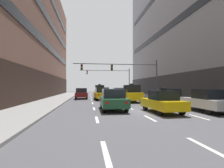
{
  "coord_description": "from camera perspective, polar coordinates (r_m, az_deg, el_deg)",
  "views": [
    {
      "loc": [
        -3.54,
        -13.05,
        1.83
      ],
      "look_at": [
        -0.32,
        11.32,
        2.19
      ],
      "focal_mm": 28.91,
      "sensor_mm": 36.0,
      "label": 1
    }
  ],
  "objects": [
    {
      "name": "lane_stripe_l1_s9",
      "position": [
        40.09,
        -6.85,
        -3.45
      ],
      "size": [
        0.16,
        2.0,
        0.01
      ],
      "primitive_type": "cube",
      "color": "silver",
      "rests_on": "ground"
    },
    {
      "name": "taxi_driving_0",
      "position": [
        25.06,
        -3.25,
        -3.08
      ],
      "size": [
        2.13,
        4.69,
        1.91
      ],
      "color": "black",
      "rests_on": "ground"
    },
    {
      "name": "lane_stripe_l2_s10",
      "position": [
        45.22,
        -3.05,
        -3.15
      ],
      "size": [
        0.16,
        2.0,
        0.01
      ],
      "primitive_type": "cube",
      "color": "silver",
      "rests_on": "ground"
    },
    {
      "name": "traffic_signal_0",
      "position": [
        26.19,
        4.4,
        4.23
      ],
      "size": [
        12.27,
        0.35,
        5.61
      ],
      "color": "#4C4C51",
      "rests_on": "sidewalk_right"
    },
    {
      "name": "lane_stripe_l1_s3",
      "position": [
        10.22,
        -4.8,
        -11.13
      ],
      "size": [
        0.16,
        2.0,
        0.01
      ],
      "primitive_type": "cube",
      "color": "silver",
      "rests_on": "ground"
    },
    {
      "name": "lane_stripe_l1_s10",
      "position": [
        45.08,
        -6.93,
        -3.16
      ],
      "size": [
        0.16,
        2.0,
        0.01
      ],
      "primitive_type": "cube",
      "color": "silver",
      "rests_on": "ground"
    },
    {
      "name": "lane_stripe_l2_s7",
      "position": [
        30.31,
        -0.82,
        -4.3
      ],
      "size": [
        0.16,
        2.0,
        0.01
      ],
      "primitive_type": "cube",
      "color": "silver",
      "rests_on": "ground"
    },
    {
      "name": "lane_stripe_l2_s8",
      "position": [
        35.27,
        -1.77,
        -3.81
      ],
      "size": [
        0.16,
        2.0,
        0.01
      ],
      "primitive_type": "cube",
      "color": "silver",
      "rests_on": "ground"
    },
    {
      "name": "lane_stripe_l3_s4",
      "position": [
        16.53,
        16.16,
        -7.15
      ],
      "size": [
        0.16,
        2.0,
        0.01
      ],
      "primitive_type": "cube",
      "color": "silver",
      "rests_on": "ground"
    },
    {
      "name": "taxi_driving_5",
      "position": [
        21.6,
        6.23,
        -3.01
      ],
      "size": [
        1.79,
        4.2,
        2.2
      ],
      "color": "black",
      "rests_on": "ground"
    },
    {
      "name": "lane_stripe_l2_s9",
      "position": [
        40.24,
        -2.49,
        -3.44
      ],
      "size": [
        0.16,
        2.0,
        0.01
      ],
      "primitive_type": "cube",
      "color": "silver",
      "rests_on": "ground"
    },
    {
      "name": "taxi_driving_4",
      "position": [
        32.87,
        -3.96,
        -2.19
      ],
      "size": [
        1.95,
        4.41,
        2.29
      ],
      "color": "black",
      "rests_on": "ground"
    },
    {
      "name": "lane_stripe_l3_s10",
      "position": [
        45.56,
        0.79,
        -3.14
      ],
      "size": [
        0.16,
        2.0,
        0.01
      ],
      "primitive_type": "cube",
      "color": "silver",
      "rests_on": "ground"
    },
    {
      "name": "lane_stripe_l3_s9",
      "position": [
        40.63,
        1.82,
        -3.42
      ],
      "size": [
        0.16,
        2.0,
        0.01
      ],
      "primitive_type": "cube",
      "color": "silver",
      "rests_on": "ground"
    },
    {
      "name": "lane_stripe_l1_s8",
      "position": [
        35.1,
        -6.75,
        -3.82
      ],
      "size": [
        0.16,
        2.0,
        0.01
      ],
      "primitive_type": "cube",
      "color": "silver",
      "rests_on": "ground"
    },
    {
      "name": "car_parked_1",
      "position": [
        14.85,
        27.99,
        -4.71
      ],
      "size": [
        1.83,
        4.36,
        1.63
      ],
      "color": "black",
      "rests_on": "ground"
    },
    {
      "name": "lane_stripe_l3_s6",
      "position": [
        25.96,
        7.22,
        -4.87
      ],
      "size": [
        0.16,
        2.0,
        0.01
      ],
      "primitive_type": "cube",
      "color": "silver",
      "rests_on": "ground"
    },
    {
      "name": "lane_stripe_l3_s3",
      "position": [
        12.15,
        25.81,
        -9.4
      ],
      "size": [
        0.16,
        2.0,
        0.01
      ],
      "primitive_type": "cube",
      "color": "silver",
      "rests_on": "ground"
    },
    {
      "name": "traffic_signal_1",
      "position": [
        44.0,
        0.36,
        2.69
      ],
      "size": [
        12.22,
        0.35,
        6.18
      ],
      "color": "#4C4C51",
      "rests_on": "sidewalk_right"
    },
    {
      "name": "lane_stripe_l1_s6",
      "position": [
        25.12,
        -6.44,
        -5.01
      ],
      "size": [
        0.16,
        2.0,
        0.01
      ],
      "primitive_type": "cube",
      "color": "silver",
      "rests_on": "ground"
    },
    {
      "name": "lane_stripe_l2_s3",
      "position": [
        10.81,
        11.9,
        -10.56
      ],
      "size": [
        0.16,
        2.0,
        0.01
      ],
      "primitive_type": "cube",
      "color": "silver",
      "rests_on": "ground"
    },
    {
      "name": "lane_stripe_l3_s8",
      "position": [
        35.71,
        3.12,
        -3.77
      ],
      "size": [
        0.16,
        2.0,
        0.01
      ],
      "primitive_type": "cube",
      "color": "silver",
      "rests_on": "ground"
    },
    {
      "name": "pedestrian_0",
      "position": [
        29.64,
        16.29,
        -2.4
      ],
      "size": [
        0.52,
        0.27,
        1.51
      ],
      "color": "brown",
      "rests_on": "sidewalk_right"
    },
    {
      "name": "taxi_driving_2",
      "position": [
        13.2,
        15.6,
        -5.42
      ],
      "size": [
        1.93,
        4.24,
        1.73
      ],
      "color": "black",
      "rests_on": "ground"
    },
    {
      "name": "lane_stripe_l2_s5",
      "position": [
        20.44,
        2.48,
        -5.97
      ],
      "size": [
        0.16,
        2.0,
        0.01
      ],
      "primitive_type": "cube",
      "color": "silver",
      "rests_on": "ground"
    },
    {
      "name": "lane_stripe_l1_s5",
      "position": [
        20.13,
        -6.17,
        -6.04
      ],
      "size": [
        0.16,
        2.0,
        0.01
      ],
      "primitive_type": "cube",
      "color": "silver",
      "rests_on": "ground"
    },
    {
      "name": "car_driving_6",
      "position": [
        27.47,
        -9.64,
        -2.99
      ],
      "size": [
        1.92,
        4.36,
        1.62
      ],
      "color": "black",
      "rests_on": "ground"
    },
    {
      "name": "lane_stripe_l2_s2",
      "position": [
        6.43,
        27.63,
        -17.26
      ],
      "size": [
        0.16,
        2.0,
        0.01
      ],
      "primitive_type": "cube",
      "color": "silver",
      "rests_on": "ground"
    },
    {
      "name": "car_parked_2",
      "position": [
        20.16,
        17.77,
        -3.78
      ],
      "size": [
        1.83,
        4.26,
        1.59
      ],
      "color": "black",
      "rests_on": "ground"
    },
    {
      "name": "lane_stripe_l3_s7",
      "position": [
        30.81,
        4.85,
        -4.24
      ],
      "size": [
        0.16,
        2.0,
        0.01
      ],
      "primitive_type": "cube",
      "color": "silver",
      "rests_on": "ground"
    },
    {
      "name": "lane_stripe_l1_s7",
      "position": [
        30.1,
        -6.62,
        -4.31
      ],
      "size": [
        0.16,
        2.0,
        0.01
      ],
      "primitive_type": "cube",
      "color": "silver",
      "rests_on": "ground"
    },
    {
      "name": "lane_stripe_l1_s4",
      "position": [
        15.16,
        -5.71,
        -7.76
      ],
      "size": [
        0.16,
        2.0,
        0.01
      ],
      "primitive_type": "cube",
      "color": "silver",
      "rests_on": "ground"
    },
    {
      "name": "ground_plane",
      "position": [
        13.64,
        7.66,
        -8.55
      ],
      "size": [
        120.0,
        120.0,
        0.0
      ],
      "primitive_type": "plane",
      "color": "#515156"
    },
    {
      "name": "car_driving_3",
      "position": [
        14.13,
        0.33,
        -4.96
      ],
      "size": [
        1.91,
        4.45,
        1.66
      ],
      "color": "black",
      "rests_on": "ground"
    },
    {
      "name": "lane_stripe_l2_s4",
      "position": [
        15.56,
        5.71,
        -7.58
      ],
      "size": [
        0.16,
        2.0,
        0.01
      ],
      "primitive_type": "cube",
      "color": "silver",
      "rests_on": "ground"
    },
    {
      "name": "lane_stripe_l2_s6",
      "position": [
        25.36,
        0.51,
        -4.97
      ],
      "size": [
        0.16,
        2.0,
        0.01
      ],
      "primitive_type": "cube",
      "color": "silver",
      "rests_on": "ground"
    },
    {
      "name": "lane_stripe_l3_s5",
      "position": [
        21.18,
        10.69,
        -5.77
      ],
      "size": [
        0.16,
        2.0,
        0.01
      ],
      "primitive_type": "cube",
      "color": "silver",
      "rests_on": "ground"
    },
    {
      "name": "car_driving_1",
      "position": [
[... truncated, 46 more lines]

